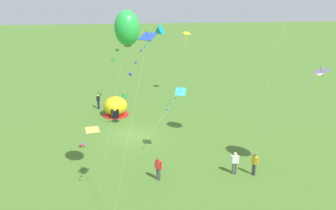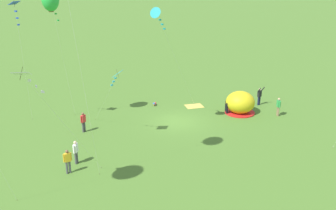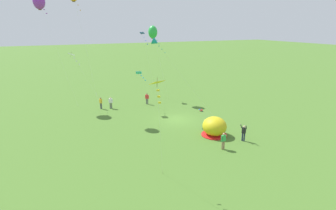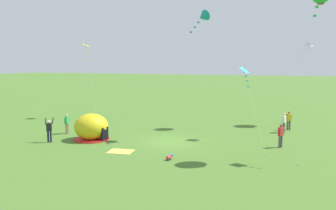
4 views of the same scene
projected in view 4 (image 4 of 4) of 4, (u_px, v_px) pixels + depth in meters
name	position (u px, v px, depth m)	size (l,w,h in m)	color
ground_plane	(170.00, 142.00, 25.36)	(300.00, 300.00, 0.00)	#477028
popup_tent	(91.00, 127.00, 26.02)	(2.81, 2.81, 2.10)	gold
picnic_blanket	(121.00, 151.00, 22.61)	(1.70, 1.30, 0.01)	gold
toddler_crawling	(170.00, 157.00, 20.65)	(0.38, 0.55, 0.32)	red
person_flying_kite	(49.00, 130.00, 25.14)	(0.72, 0.65, 1.89)	#1E2347
person_far_back	(67.00, 123.00, 28.23)	(0.25, 0.59, 1.72)	#8C7251
person_strolling	(289.00, 120.00, 29.78)	(0.54, 0.38, 1.72)	#4C4C51
person_near_tent	(284.00, 122.00, 28.68)	(0.35, 0.56, 1.72)	#4C4C51
person_watching_sky	(281.00, 134.00, 23.58)	(0.43, 0.48, 1.72)	#4C4C51
kite_teal	(203.00, 17.00, 25.47)	(4.89, 7.25, 10.21)	silver
kite_white	(306.00, 48.00, 31.33)	(4.02, 4.10, 8.16)	silver
kite_cyan	(245.00, 74.00, 25.82)	(2.64, 5.28, 5.79)	silver
kite_yellow	(87.00, 49.00, 36.07)	(2.39, 1.63, 8.37)	silver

